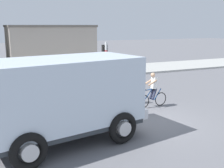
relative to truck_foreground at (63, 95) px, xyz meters
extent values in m
plane|color=slate|center=(3.84, 0.47, -1.67)|extent=(120.00, 120.00, 0.00)
cube|color=#ADADA8|center=(3.84, 13.12, -1.59)|extent=(80.00, 5.00, 0.16)
cube|color=silver|center=(-0.03, -0.01, 0.13)|extent=(5.55, 3.36, 2.20)
cube|color=#2D3338|center=(-0.03, -0.01, -1.05)|extent=(5.44, 3.29, 0.16)
cube|color=silver|center=(2.63, 0.46, -0.87)|extent=(0.65, 2.38, 0.36)
cube|color=black|center=(2.48, 0.44, 0.63)|extent=(0.49, 2.11, 0.70)
torus|color=black|center=(1.34, 1.53, -1.12)|extent=(1.12, 0.43, 1.10)
cylinder|color=beige|center=(1.34, 1.53, -1.12)|extent=(0.54, 0.38, 0.50)
torus|color=black|center=(1.78, -0.99, -1.12)|extent=(1.12, 0.43, 1.10)
cylinder|color=beige|center=(1.78, -0.99, -1.12)|extent=(0.54, 0.38, 0.50)
torus|color=black|center=(-1.84, 0.98, -1.12)|extent=(1.12, 0.43, 1.10)
cylinder|color=beige|center=(-1.84, 0.98, -1.12)|extent=(0.54, 0.38, 0.50)
torus|color=black|center=(-1.40, -1.54, -1.12)|extent=(1.12, 0.43, 1.10)
cylinder|color=beige|center=(-1.40, -1.54, -1.12)|extent=(0.54, 0.38, 0.50)
torus|color=black|center=(4.52, 2.30, -1.33)|extent=(0.68, 0.08, 0.68)
torus|color=black|center=(5.57, 2.36, -1.33)|extent=(0.68, 0.08, 0.68)
cylinder|color=#1E4C8C|center=(4.87, 2.32, -0.76)|extent=(0.60, 0.08, 0.09)
cylinder|color=#1E4C8C|center=(4.81, 2.31, -1.01)|extent=(0.51, 0.08, 0.57)
cylinder|color=#1E4C8C|center=(5.37, 2.35, -1.06)|extent=(0.44, 0.07, 0.57)
cylinder|color=#1E4C8C|center=(4.55, 2.30, -1.03)|extent=(0.10, 0.05, 0.59)
cylinder|color=black|center=(4.57, 2.30, -0.72)|extent=(0.06, 0.50, 0.03)
cube|color=black|center=(5.17, 2.34, -0.79)|extent=(0.25, 0.14, 0.06)
cube|color=white|center=(5.12, 2.33, -0.46)|extent=(0.31, 0.34, 0.59)
sphere|color=tan|center=(5.05, 2.33, -0.06)|extent=(0.22, 0.22, 0.22)
cylinder|color=#2D334C|center=(5.09, 2.23, -1.02)|extent=(0.31, 0.14, 0.57)
cylinder|color=tan|center=(4.93, 2.16, -0.41)|extent=(0.50, 0.12, 0.29)
cylinder|color=#2D334C|center=(5.08, 2.43, -1.02)|extent=(0.31, 0.14, 0.57)
cylinder|color=tan|center=(4.91, 2.48, -0.41)|extent=(0.50, 0.12, 0.29)
cylinder|color=red|center=(2.99, 3.27, -1.47)|extent=(0.12, 0.12, 0.40)
cylinder|color=white|center=(2.99, 3.27, -1.07)|extent=(0.12, 0.12, 0.40)
cylinder|color=red|center=(2.99, 3.27, -0.67)|extent=(0.12, 0.12, 0.40)
cylinder|color=white|center=(2.99, 3.27, -0.27)|extent=(0.12, 0.12, 0.40)
cylinder|color=red|center=(2.99, 3.27, 0.13)|extent=(0.12, 0.12, 0.40)
cylinder|color=white|center=(2.99, 3.27, 0.53)|extent=(0.12, 0.12, 0.40)
cylinder|color=red|center=(2.99, 3.27, 0.93)|extent=(0.12, 0.12, 0.40)
cylinder|color=white|center=(2.99, 3.27, 1.33)|extent=(0.12, 0.12, 0.40)
cube|color=black|center=(2.99, 3.45, 1.08)|extent=(0.24, 0.20, 0.60)
sphere|color=red|center=(2.99, 3.57, 1.08)|extent=(0.14, 0.14, 0.14)
cube|color=#9E9389|center=(3.61, 19.21, 0.23)|extent=(7.83, 6.34, 3.80)
cube|color=#5E5852|center=(3.61, 19.21, 2.23)|extent=(7.98, 6.46, 0.20)
camera|label=1|loc=(-2.26, -9.00, 2.30)|focal=44.83mm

